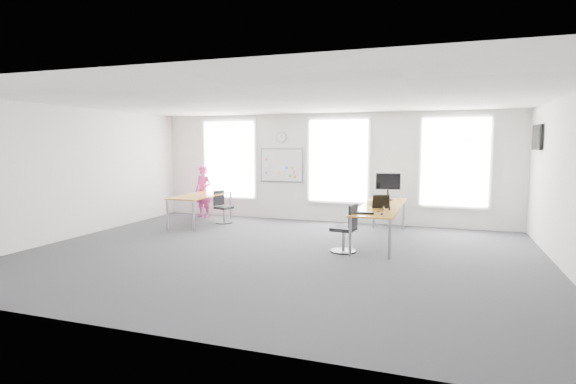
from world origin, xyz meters
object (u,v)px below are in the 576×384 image
at_px(desk_right, 381,208).
at_px(chair_right, 346,231).
at_px(person, 203,192).
at_px(monitor, 388,184).
at_px(chair_left, 222,209).
at_px(keyboard, 363,213).
at_px(desk_left, 201,197).
at_px(headphones, 386,208).

xyz_separation_m(desk_right, chair_right, (-0.51, -1.29, -0.31)).
relative_size(person, monitor, 2.33).
bearing_deg(desk_right, chair_left, 168.02).
distance_m(chair_right, monitor, 2.56).
relative_size(chair_right, monitor, 1.48).
distance_m(person, monitor, 5.43).
bearing_deg(desk_right, chair_right, -111.42).
height_order(desk_right, chair_left, chair_left).
relative_size(desk_right, monitor, 4.94).
bearing_deg(desk_right, person, 163.53).
distance_m(desk_right, chair_right, 1.42).
distance_m(chair_right, keyboard, 0.50).
xyz_separation_m(desk_right, chair_left, (-4.41, 0.94, -0.35)).
xyz_separation_m(desk_right, desk_left, (-4.90, 0.63, -0.01)).
height_order(desk_right, desk_left, desk_left).
bearing_deg(headphones, chair_right, -135.40).
distance_m(chair_right, headphones, 1.03).
relative_size(desk_right, desk_left, 1.49).
xyz_separation_m(desk_left, headphones, (5.09, -1.29, 0.10)).
bearing_deg(chair_left, desk_right, -84.68).
xyz_separation_m(desk_left, keyboard, (4.72, -1.88, 0.07)).
bearing_deg(desk_left, person, 116.25).
bearing_deg(desk_left, chair_right, -23.68).
height_order(keyboard, headphones, headphones).
bearing_deg(chair_right, desk_left, -104.65).
bearing_deg(monitor, headphones, -95.85).
distance_m(desk_right, monitor, 1.19).
bearing_deg(keyboard, headphones, 49.98).
relative_size(chair_left, person, 0.58).
distance_m(keyboard, headphones, 0.70).
height_order(chair_right, headphones, chair_right).
relative_size(desk_left, headphones, 13.32).
xyz_separation_m(desk_right, person, (-5.37, 1.59, 0.03)).
height_order(desk_right, headphones, headphones).
relative_size(keyboard, headphones, 2.57).
relative_size(headphones, monitor, 0.25).
bearing_deg(chair_right, person, -111.62).
relative_size(chair_right, person, 0.63).
xyz_separation_m(chair_right, keyboard, (0.33, 0.05, 0.38)).
height_order(chair_left, monitor, monitor).
bearing_deg(desk_right, desk_left, 172.66).
height_order(desk_left, chair_right, chair_right).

